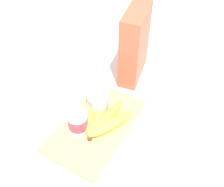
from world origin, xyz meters
TOP-DOWN VIEW (x-y plane):
  - ground_plane at (0.00, 0.00)m, footprint 2.40×2.40m
  - cutting_board at (0.00, 0.00)m, footprint 0.34×0.20m
  - cereal_box at (0.30, 0.02)m, footprint 0.20×0.11m
  - yogurt_cup_front at (-0.04, 0.04)m, footprint 0.07×0.07m
  - yogurt_cup_back at (0.05, 0.02)m, footprint 0.07×0.07m
  - banana_bunch at (0.02, -0.01)m, footprint 0.19×0.19m

SIDE VIEW (x-z plane):
  - ground_plane at x=0.00m, z-range 0.00..0.00m
  - cutting_board at x=0.00m, z-range 0.00..0.02m
  - banana_bunch at x=0.02m, z-range 0.01..0.05m
  - yogurt_cup_front at x=-0.04m, z-range 0.02..0.10m
  - yogurt_cup_back at x=0.05m, z-range 0.02..0.11m
  - cereal_box at x=0.30m, z-range 0.00..0.28m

